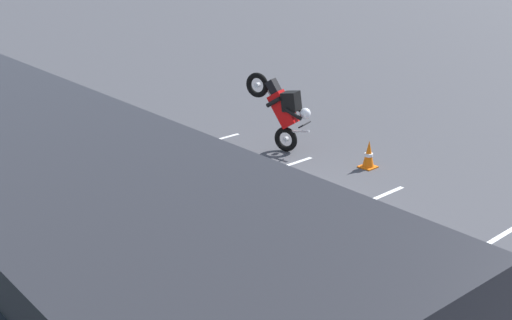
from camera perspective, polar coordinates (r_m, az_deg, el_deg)
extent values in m
plane|color=#424247|center=(12.68, -1.73, -4.26)|extent=(80.00, 80.00, 0.00)
cube|color=#26262B|center=(8.25, -20.49, -5.29)|extent=(11.12, 3.01, 2.80)
cube|color=black|center=(8.49, -12.98, 0.31)|extent=(9.25, 0.47, 1.01)
cube|color=red|center=(8.92, -12.45, -6.50)|extent=(9.69, 0.48, 0.28)
cylinder|color=black|center=(9.25, 0.55, -10.72)|extent=(0.13, 0.13, 0.77)
cube|color=black|center=(9.50, 0.74, -12.84)|extent=(0.13, 0.27, 0.10)
cylinder|color=black|center=(9.15, 1.17, -11.13)|extent=(0.13, 0.13, 0.77)
cube|color=black|center=(9.39, 1.35, -13.26)|extent=(0.13, 0.27, 0.10)
cube|color=#D8F233|center=(8.86, 0.88, -7.00)|extent=(0.41, 0.32, 0.64)
cube|color=silver|center=(8.86, 0.88, -7.00)|extent=(0.42, 0.33, 0.06)
cylinder|color=#D8F233|center=(9.02, -0.05, -6.35)|extent=(0.10, 0.10, 0.61)
sphere|color=tan|center=(9.16, -0.05, -8.07)|extent=(0.10, 0.10, 0.09)
cylinder|color=#D8F233|center=(8.68, 1.85, -7.48)|extent=(0.10, 0.10, 0.61)
sphere|color=tan|center=(8.83, 1.83, -9.24)|extent=(0.10, 0.10, 0.09)
sphere|color=tan|center=(8.66, 0.90, -4.30)|extent=(0.26, 0.26, 0.23)
cylinder|color=black|center=(9.85, -5.27, -8.79)|extent=(0.12, 0.12, 0.77)
cube|color=black|center=(10.08, -5.01, -10.82)|extent=(0.11, 0.26, 0.10)
cylinder|color=black|center=(9.74, -4.71, -9.14)|extent=(0.12, 0.12, 0.77)
cube|color=black|center=(9.97, -4.45, -11.18)|extent=(0.11, 0.26, 0.10)
cube|color=navy|center=(9.47, -5.12, -5.23)|extent=(0.39, 0.29, 0.64)
cylinder|color=navy|center=(9.65, -5.97, -4.68)|extent=(0.09, 0.09, 0.61)
sphere|color=tan|center=(9.78, -5.90, -6.30)|extent=(0.09, 0.09, 0.09)
cylinder|color=navy|center=(9.29, -4.24, -5.62)|extent=(0.09, 0.09, 0.61)
sphere|color=tan|center=(9.43, -4.20, -7.29)|extent=(0.09, 0.09, 0.09)
sphere|color=tan|center=(9.29, -5.20, -2.68)|extent=(0.24, 0.24, 0.23)
cylinder|color=black|center=(10.44, -8.73, -7.25)|extent=(0.12, 0.12, 0.76)
cube|color=black|center=(10.65, -8.43, -9.16)|extent=(0.11, 0.26, 0.10)
cylinder|color=black|center=(10.32, -8.24, -7.56)|extent=(0.12, 0.12, 0.76)
cube|color=black|center=(10.53, -7.94, -9.49)|extent=(0.11, 0.26, 0.10)
cube|color=black|center=(10.08, -8.68, -3.89)|extent=(0.39, 0.29, 0.63)
cylinder|color=black|center=(10.27, -9.41, -3.39)|extent=(0.09, 0.09, 0.60)
sphere|color=tan|center=(10.39, -9.32, -4.91)|extent=(0.09, 0.09, 0.09)
cylinder|color=black|center=(9.89, -7.93, -4.24)|extent=(0.09, 0.09, 0.60)
sphere|color=tan|center=(10.02, -7.85, -5.80)|extent=(0.09, 0.09, 0.09)
sphere|color=tan|center=(9.91, -8.82, -1.51)|extent=(0.24, 0.24, 0.23)
cylinder|color=#473823|center=(11.27, -11.38, -5.33)|extent=(0.14, 0.14, 0.75)
cube|color=black|center=(11.47, -11.09, -7.12)|extent=(0.14, 0.27, 0.10)
cylinder|color=#473823|center=(11.16, -10.82, -5.55)|extent=(0.14, 0.14, 0.75)
cube|color=black|center=(11.36, -10.54, -7.35)|extent=(0.14, 0.27, 0.10)
cube|color=maroon|center=(10.94, -11.34, -2.18)|extent=(0.42, 0.34, 0.63)
cylinder|color=maroon|center=(11.11, -12.17, -1.82)|extent=(0.10, 0.10, 0.59)
sphere|color=tan|center=(11.22, -12.06, -3.23)|extent=(0.10, 0.10, 0.09)
cylinder|color=maroon|center=(10.77, -10.49, -2.40)|extent=(0.10, 0.10, 0.59)
sphere|color=tan|center=(10.88, -10.39, -3.85)|extent=(0.10, 0.10, 0.09)
sphere|color=tan|center=(10.78, -11.50, 0.02)|extent=(0.26, 0.26, 0.23)
torus|color=black|center=(12.01, -16.23, -4.96)|extent=(0.61, 0.23, 0.60)
cylinder|color=silver|center=(12.01, -16.23, -4.96)|extent=(0.14, 0.12, 0.12)
torus|color=black|center=(10.75, -13.84, -7.75)|extent=(0.61, 0.23, 0.60)
cylinder|color=silver|center=(10.75, -13.84, -7.75)|extent=(0.14, 0.14, 0.12)
cylinder|color=silver|center=(11.83, -16.31, -3.51)|extent=(0.32, 0.11, 0.67)
cube|color=black|center=(11.30, -15.37, -4.64)|extent=(0.88, 0.42, 0.36)
cube|color=black|center=(10.86, -14.58, -5.30)|extent=(0.55, 0.31, 0.20)
cylinder|color=silver|center=(11.04, -15.36, -6.45)|extent=(0.46, 0.16, 0.08)
cylinder|color=black|center=(11.67, -16.38, -2.24)|extent=(0.13, 0.58, 0.04)
torus|color=black|center=(15.76, 2.58, 1.80)|extent=(0.61, 0.29, 0.60)
cylinder|color=silver|center=(15.76, 2.58, 1.80)|extent=(0.14, 0.13, 0.12)
torus|color=black|center=(15.81, 0.11, 6.45)|extent=(0.83, 0.35, 0.83)
cylinder|color=silver|center=(15.81, 0.11, 6.45)|extent=(0.15, 0.15, 0.12)
cylinder|color=silver|center=(15.57, 3.45, 2.45)|extent=(0.69, 0.24, 0.19)
cube|color=red|center=(15.59, 2.36, 4.39)|extent=(0.81, 0.48, 0.90)
cube|color=black|center=(15.58, 1.67, 6.02)|extent=(0.49, 0.33, 0.54)
cylinder|color=silver|center=(15.83, 1.43, 5.35)|extent=(0.32, 0.16, 0.42)
cylinder|color=black|center=(15.41, 4.20, 3.05)|extent=(0.19, 0.57, 0.04)
cube|color=black|center=(15.44, 3.03, 5.06)|extent=(0.49, 0.44, 0.49)
sphere|color=white|center=(15.33, 4.25, 4.00)|extent=(0.32, 0.32, 0.26)
cylinder|color=black|center=(15.28, 3.22, 3.95)|extent=(0.46, 0.21, 0.25)
cylinder|color=black|center=(15.46, 1.53, 5.00)|extent=(0.40, 0.20, 0.30)
cylinder|color=black|center=(15.58, 3.85, 4.26)|extent=(0.46, 0.21, 0.25)
cylinder|color=black|center=(15.76, 2.18, 5.28)|extent=(0.40, 0.20, 0.30)
cube|color=orange|center=(14.99, 9.59, -0.58)|extent=(0.34, 0.34, 0.03)
cone|color=orange|center=(14.89, 9.66, 0.55)|extent=(0.26, 0.26, 0.60)
cylinder|color=white|center=(14.90, 9.65, 0.45)|extent=(0.19, 0.19, 0.07)
cube|color=white|center=(11.28, 16.89, -8.40)|extent=(0.14, 3.82, 0.01)
cube|color=white|center=(12.54, 7.01, -4.68)|extent=(0.14, 4.07, 0.01)
cube|color=white|center=(14.14, -0.77, -1.62)|extent=(0.14, 3.99, 0.01)
cube|color=white|center=(15.98, -6.85, 0.81)|extent=(0.14, 3.94, 0.01)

